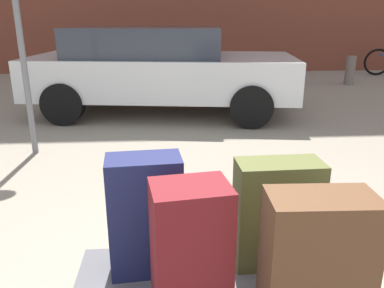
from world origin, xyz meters
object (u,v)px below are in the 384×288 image
(bollard_kerb_mid, at_px, (350,70))
(suitcase_olive_front_right, at_px, (277,213))
(parked_car, at_px, (159,68))
(bollard_kerb_near, at_px, (289,71))
(suitcase_brown_center, at_px, (316,264))
(suitcase_navy_stacked_top, at_px, (146,215))
(suitcase_maroon_front_left, at_px, (191,251))
(no_parking_sign, at_px, (18,22))

(bollard_kerb_mid, bearing_deg, suitcase_olive_front_right, -117.80)
(parked_car, xyz_separation_m, bollard_kerb_near, (3.02, 2.48, -0.42))
(suitcase_brown_center, xyz_separation_m, suitcase_olive_front_right, (-0.03, 0.46, -0.02))
(suitcase_olive_front_right, bearing_deg, suitcase_navy_stacked_top, 179.87)
(suitcase_maroon_front_left, bearing_deg, suitcase_brown_center, -21.32)
(suitcase_brown_center, distance_m, suitcase_maroon_front_left, 0.52)
(suitcase_maroon_front_left, distance_m, bollard_kerb_mid, 8.76)
(suitcase_olive_front_right, distance_m, bollard_kerb_mid, 8.23)
(no_parking_sign, bearing_deg, suitcase_brown_center, -56.35)
(suitcase_maroon_front_left, distance_m, no_parking_sign, 3.72)
(suitcase_maroon_front_left, bearing_deg, bollard_kerb_mid, 52.36)
(bollard_kerb_mid, bearing_deg, suitcase_maroon_front_left, -119.49)
(suitcase_brown_center, relative_size, suitcase_navy_stacked_top, 0.98)
(suitcase_brown_center, height_order, bollard_kerb_mid, suitcase_brown_center)
(parked_car, xyz_separation_m, bollard_kerb_mid, (4.50, 2.48, -0.42))
(suitcase_olive_front_right, height_order, parked_car, parked_car)
(suitcase_navy_stacked_top, height_order, bollard_kerb_near, suitcase_navy_stacked_top)
(suitcase_brown_center, xyz_separation_m, no_parking_sign, (-2.20, 3.31, 0.88))
(suitcase_maroon_front_left, height_order, suitcase_olive_front_right, suitcase_maroon_front_left)
(parked_car, bearing_deg, suitcase_navy_stacked_top, -90.19)
(bollard_kerb_near, bearing_deg, parked_car, -140.56)
(suitcase_brown_center, distance_m, bollard_kerb_mid, 8.63)
(bollard_kerb_mid, xyz_separation_m, no_parking_sign, (-6.01, -4.43, 1.19))
(suitcase_brown_center, bearing_deg, bollard_kerb_near, 75.21)
(suitcase_maroon_front_left, relative_size, bollard_kerb_near, 0.91)
(suitcase_maroon_front_left, relative_size, suitcase_olive_front_right, 1.08)
(parked_car, bearing_deg, no_parking_sign, -127.66)
(bollard_kerb_mid, bearing_deg, bollard_kerb_near, 180.00)
(bollard_kerb_near, height_order, bollard_kerb_mid, same)
(bollard_kerb_mid, bearing_deg, no_parking_sign, -143.57)
(suitcase_brown_center, xyz_separation_m, suitcase_navy_stacked_top, (-0.71, 0.44, 0.01))
(suitcase_brown_center, relative_size, no_parking_sign, 0.25)
(suitcase_navy_stacked_top, xyz_separation_m, no_parking_sign, (-1.49, 2.86, 0.87))
(parked_car, relative_size, bollard_kerb_near, 6.63)
(suitcase_maroon_front_left, xyz_separation_m, bollard_kerb_mid, (4.31, 7.62, -0.31))
(suitcase_olive_front_right, bearing_deg, suitcase_brown_center, -87.65)
(suitcase_olive_front_right, relative_size, bollard_kerb_mid, 0.85)
(parked_car, height_order, bollard_kerb_mid, parked_car)
(suitcase_navy_stacked_top, bearing_deg, bollard_kerb_mid, 53.19)
(parked_car, bearing_deg, suitcase_maroon_front_left, -87.88)
(suitcase_brown_center, height_order, parked_car, parked_car)
(suitcase_olive_front_right, xyz_separation_m, bollard_kerb_near, (2.35, 7.28, -0.29))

